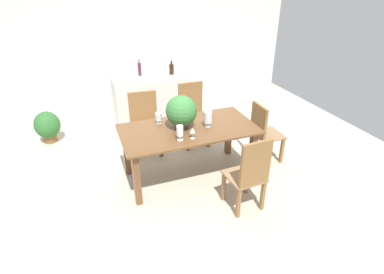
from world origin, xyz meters
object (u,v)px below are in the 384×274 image
Objects in this scene: chair_foot_end at (263,130)px; chair_far_left at (144,120)px; crystal_vase_left at (208,117)px; wine_glass at (193,131)px; kitchen_counter at (156,100)px; flower_centerpiece at (181,111)px; potted_plant_floor at (47,126)px; wine_bottle_amber at (140,69)px; wine_bottle_dark at (172,69)px; wine_bottle_tall at (161,67)px; dining_table at (189,137)px; chair_near_right at (250,173)px; chair_far_right at (192,111)px; crystal_vase_right at (159,117)px; crystal_vase_center_near at (180,132)px.

chair_foot_end is 1.85m from chair_far_left.
crystal_vase_left reaches higher than wine_glass.
crystal_vase_left reaches higher than chair_foot_end.
kitchen_counter is (-0.24, 1.89, -0.41)m from crystal_vase_left.
chair_far_left is 1.06m from flower_centerpiece.
wine_bottle_amber is at bearing 4.42° from potted_plant_floor.
kitchen_counter is at bearing 169.46° from wine_bottle_dark.
wine_bottle_tall is at bearing 82.14° from flower_centerpiece.
dining_table is at bearing -43.27° from potted_plant_floor.
wine_bottle_dark is at bearing 87.93° from crystal_vase_left.
wine_bottle_tall reaches higher than chair_near_right.
chair_far_right is at bearing -67.06° from kitchen_counter.
wine_glass is 2.18m from kitchen_counter.
wine_bottle_tall is (-0.23, 2.92, 0.52)m from chair_near_right.
wine_bottle_amber is (-0.25, 0.06, 0.60)m from kitchen_counter.
crystal_vase_left is at bearing -51.11° from chair_far_left.
flower_centerpiece reaches higher than chair_foot_end.
kitchen_counter is 2.76× the size of potted_plant_floor.
chair_foot_end is at bearing -132.98° from chair_near_right.
chair_near_right is at bearing -77.35° from wine_bottle_amber.
chair_foot_end is at bearing -57.82° from kitchen_counter.
chair_far_right is at bearing 41.49° from crystal_vase_right.
wine_bottle_tall is (0.24, 2.27, 0.19)m from wine_glass.
kitchen_counter is (-1.16, 1.85, -0.03)m from chair_foot_end.
wine_bottle_dark is (0.73, 0.85, 0.52)m from chair_far_left.
kitchen_counter is at bearing 97.18° from crystal_vase_left.
wine_bottle_dark is (-0.08, 0.85, 0.50)m from chair_far_right.
wine_bottle_amber reaches higher than crystal_vase_left.
chair_near_right is at bearing -82.06° from kitchen_counter.
wine_glass is at bearing 104.23° from chair_foot_end.
crystal_vase_left is at bearing 25.94° from crystal_vase_center_near.
chair_far_left is 0.64× the size of kitchen_counter.
flower_centerpiece is at bearing 166.06° from crystal_vase_left.
wine_bottle_amber is (0.18, 0.97, 0.54)m from chair_far_left.
wine_bottle_amber is at bearing 90.39° from crystal_vase_center_near.
wine_bottle_tall reaches higher than crystal_vase_left.
crystal_vase_right is at bearing 80.24° from chair_foot_end.
potted_plant_floor is (-1.69, 2.06, -0.57)m from crystal_vase_center_near.
chair_near_right is at bearing -54.51° from wine_glass.
crystal_vase_left is at bearing -13.94° from flower_centerpiece.
dining_table is 2.03m from wine_bottle_tall.
wine_glass is (-0.47, 0.66, 0.33)m from chair_near_right.
chair_foot_end is 2.45m from wine_bottle_amber.
crystal_vase_right is at bearing -78.71° from chair_far_left.
crystal_vase_left reaches higher than potted_plant_floor.
chair_near_right is at bearing -58.96° from crystal_vase_right.
wine_glass is (0.16, -0.02, -0.01)m from crystal_vase_center_near.
crystal_vase_right is (0.07, -0.65, 0.31)m from chair_far_left.
dining_table is 1.19× the size of kitchen_counter.
crystal_vase_left is at bearing 38.28° from wine_glass.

